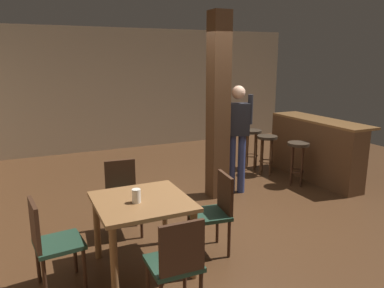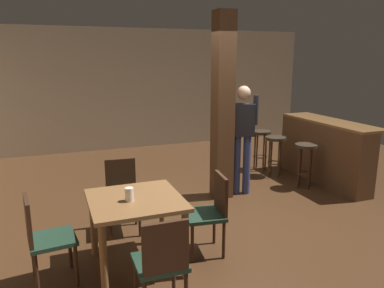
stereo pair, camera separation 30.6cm
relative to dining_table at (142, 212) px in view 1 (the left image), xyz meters
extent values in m
plane|color=#422816|center=(1.59, 0.80, -0.62)|extent=(10.80, 10.80, 0.00)
cube|color=gray|center=(1.59, 5.30, 0.78)|extent=(8.00, 0.10, 2.80)
cube|color=#4C301C|center=(1.69, 1.52, 0.78)|extent=(0.28, 0.28, 2.80)
cube|color=brown|center=(0.00, 0.00, 0.11)|extent=(0.92, 0.92, 0.04)
cylinder|color=brown|center=(0.39, 0.39, -0.27)|extent=(0.07, 0.07, 0.71)
cylinder|color=brown|center=(-0.39, 0.39, -0.27)|extent=(0.07, 0.07, 0.71)
cylinder|color=brown|center=(0.39, -0.39, -0.27)|extent=(0.07, 0.07, 0.71)
cylinder|color=brown|center=(-0.39, -0.39, -0.27)|extent=(0.07, 0.07, 0.71)
cube|color=#1E3828|center=(0.02, 0.82, -0.17)|extent=(0.45, 0.45, 0.04)
cube|color=#382114|center=(0.03, 1.01, 0.05)|extent=(0.38, 0.07, 0.45)
cylinder|color=#382114|center=(0.18, 0.63, -0.40)|extent=(0.04, 0.04, 0.43)
cylinder|color=#382114|center=(-0.17, 0.66, -0.40)|extent=(0.04, 0.04, 0.43)
cylinder|color=#382114|center=(0.21, 0.98, -0.40)|extent=(0.04, 0.04, 0.43)
cylinder|color=#382114|center=(-0.14, 1.01, -0.40)|extent=(0.04, 0.04, 0.43)
cube|color=#1E3828|center=(-0.81, 0.00, -0.17)|extent=(0.46, 0.46, 0.04)
cube|color=#382114|center=(-1.00, -0.02, 0.05)|extent=(0.08, 0.38, 0.45)
cylinder|color=#382114|center=(-0.66, 0.19, -0.40)|extent=(0.04, 0.04, 0.43)
cylinder|color=#382114|center=(-0.62, -0.16, -0.40)|extent=(0.04, 0.04, 0.43)
cylinder|color=#382114|center=(-1.01, 0.15, -0.40)|extent=(0.04, 0.04, 0.43)
cylinder|color=#382114|center=(-0.97, -0.20, -0.40)|extent=(0.04, 0.04, 0.43)
cube|color=#1E3828|center=(0.75, 0.00, -0.17)|extent=(0.47, 0.47, 0.04)
cube|color=#382114|center=(0.94, -0.03, 0.05)|extent=(0.08, 0.38, 0.45)
cylinder|color=#382114|center=(0.56, -0.16, -0.40)|extent=(0.04, 0.04, 0.43)
cylinder|color=#382114|center=(0.60, 0.19, -0.40)|extent=(0.04, 0.04, 0.43)
cylinder|color=#382114|center=(0.91, -0.20, -0.40)|extent=(0.04, 0.04, 0.43)
cylinder|color=#382114|center=(0.95, 0.15, -0.40)|extent=(0.04, 0.04, 0.43)
cube|color=#1E3828|center=(0.03, -0.77, -0.17)|extent=(0.43, 0.43, 0.04)
cube|color=#382114|center=(0.02, -0.96, 0.05)|extent=(0.38, 0.04, 0.45)
cylinder|color=#382114|center=(-0.15, -0.59, -0.40)|extent=(0.04, 0.04, 0.43)
cylinder|color=#382114|center=(0.20, -0.60, -0.40)|extent=(0.04, 0.04, 0.43)
cylinder|color=silver|center=(-0.07, -0.05, 0.20)|extent=(0.09, 0.09, 0.14)
cube|color=black|center=(2.04, 1.51, 0.58)|extent=(0.39, 0.30, 0.50)
sphere|color=tan|center=(2.04, 1.51, 0.99)|extent=(0.26, 0.26, 0.21)
cylinder|color=navy|center=(2.11, 1.49, -0.15)|extent=(0.15, 0.15, 0.95)
cylinder|color=navy|center=(1.96, 1.54, -0.15)|extent=(0.15, 0.15, 0.95)
cylinder|color=black|center=(2.22, 1.45, 0.73)|extent=(0.10, 0.10, 0.46)
cylinder|color=black|center=(1.85, 1.57, 0.73)|extent=(0.10, 0.10, 0.46)
cube|color=brown|center=(3.76, 1.54, 0.44)|extent=(0.56, 2.00, 0.04)
cube|color=#4C301C|center=(3.66, 1.54, -0.10)|extent=(0.36, 2.00, 1.04)
cylinder|color=#2D2319|center=(3.16, 1.38, 0.10)|extent=(0.36, 0.36, 0.05)
torus|color=#382114|center=(3.16, 1.38, -0.37)|extent=(0.25, 0.25, 0.02)
cylinder|color=#382114|center=(3.16, 1.50, -0.27)|extent=(0.03, 0.03, 0.70)
cylinder|color=#382114|center=(3.16, 1.27, -0.27)|extent=(0.03, 0.03, 0.70)
cylinder|color=#382114|center=(3.28, 1.38, -0.27)|extent=(0.03, 0.03, 0.70)
cylinder|color=#382114|center=(3.04, 1.38, -0.27)|extent=(0.03, 0.03, 0.70)
cylinder|color=#2D2319|center=(3.05, 2.11, 0.09)|extent=(0.37, 0.37, 0.05)
torus|color=#4C301C|center=(3.05, 2.11, -0.37)|extent=(0.26, 0.26, 0.02)
cylinder|color=#4C301C|center=(3.05, 2.23, -0.28)|extent=(0.03, 0.03, 0.68)
cylinder|color=#4C301C|center=(3.05, 1.99, -0.28)|extent=(0.03, 0.03, 0.68)
cylinder|color=#4C301C|center=(3.17, 2.11, -0.28)|extent=(0.03, 0.03, 0.68)
cylinder|color=#4C301C|center=(2.93, 2.11, -0.28)|extent=(0.03, 0.03, 0.68)
cylinder|color=#2D2319|center=(3.01, 2.56, 0.12)|extent=(0.38, 0.38, 0.05)
torus|color=#4C301C|center=(3.01, 2.56, -0.36)|extent=(0.27, 0.27, 0.02)
cylinder|color=#4C301C|center=(3.01, 2.68, -0.26)|extent=(0.03, 0.03, 0.72)
cylinder|color=#4C301C|center=(3.01, 2.44, -0.26)|extent=(0.03, 0.03, 0.72)
cylinder|color=#4C301C|center=(3.14, 2.56, -0.26)|extent=(0.03, 0.03, 0.72)
cylinder|color=#4C301C|center=(2.89, 2.56, -0.26)|extent=(0.03, 0.03, 0.72)
camera|label=1|loc=(-1.02, -3.41, 1.52)|focal=35.00mm
camera|label=2|loc=(-0.74, -3.53, 1.52)|focal=35.00mm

